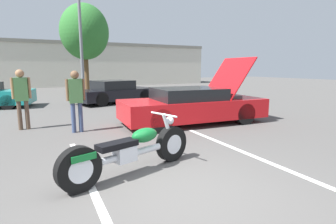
# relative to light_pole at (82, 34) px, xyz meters

# --- Properties ---
(ground_plane) EXTENTS (80.00, 80.00, 0.00)m
(ground_plane) POSITION_rel_light_pole_xyz_m (-0.77, -13.71, -3.88)
(ground_plane) COLOR #514F4C
(parking_stripe_middle) EXTENTS (0.12, 4.63, 0.01)m
(parking_stripe_middle) POSITION_rel_light_pole_xyz_m (-1.89, -12.60, -3.87)
(parking_stripe_middle) COLOR white
(parking_stripe_middle) RESTS_ON ground
(parking_stripe_back) EXTENTS (0.12, 4.63, 0.01)m
(parking_stripe_back) POSITION_rel_light_pole_xyz_m (1.45, -12.60, -3.87)
(parking_stripe_back) COLOR white
(parking_stripe_back) RESTS_ON ground
(far_building) EXTENTS (32.00, 4.20, 4.40)m
(far_building) POSITION_rel_light_pole_xyz_m (-0.77, 12.28, -1.54)
(far_building) COLOR beige
(far_building) RESTS_ON ground
(light_pole) EXTENTS (1.21, 0.28, 7.00)m
(light_pole) POSITION_rel_light_pole_xyz_m (0.00, 0.00, 0.00)
(light_pole) COLOR slate
(light_pole) RESTS_ON ground
(tree_background) EXTENTS (3.42, 3.42, 6.37)m
(tree_background) POSITION_rel_light_pole_xyz_m (0.66, 3.25, 0.51)
(tree_background) COLOR brown
(tree_background) RESTS_ON ground
(motorcycle) EXTENTS (2.57, 1.05, 0.99)m
(motorcycle) POSITION_rel_light_pole_xyz_m (-1.15, -12.67, -3.46)
(motorcycle) COLOR black
(motorcycle) RESTS_ON ground
(show_car_hood_open) EXTENTS (4.89, 2.16, 2.20)m
(show_car_hood_open) POSITION_rel_light_pole_xyz_m (2.08, -9.44, -3.27)
(show_car_hood_open) COLOR red
(show_car_hood_open) RESTS_ON ground
(parked_car_right_row) EXTENTS (4.48, 2.88, 1.19)m
(parked_car_right_row) POSITION_rel_light_pole_xyz_m (1.09, -3.11, -3.30)
(parked_car_right_row) COLOR black
(parked_car_right_row) RESTS_ON ground
(spectator_near_motorcycle) EXTENTS (0.52, 0.23, 1.77)m
(spectator_near_motorcycle) POSITION_rel_light_pole_xyz_m (-1.60, -9.07, -2.82)
(spectator_near_motorcycle) COLOR #38476B
(spectator_near_motorcycle) RESTS_ON ground
(spectator_by_show_car) EXTENTS (0.52, 0.24, 1.80)m
(spectator_by_show_car) POSITION_rel_light_pole_xyz_m (-3.01, -8.01, -2.79)
(spectator_by_show_car) COLOR brown
(spectator_by_show_car) RESTS_ON ground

